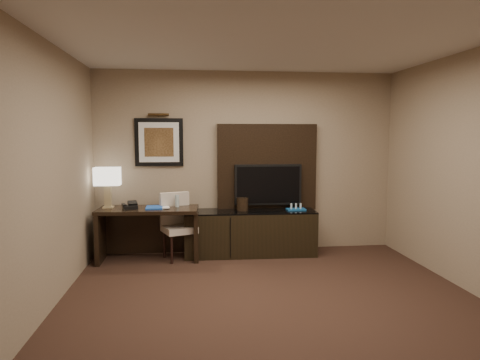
{
  "coord_description": "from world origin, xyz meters",
  "views": [
    {
      "loc": [
        -0.84,
        -3.91,
        1.75
      ],
      "look_at": [
        -0.18,
        1.8,
        1.15
      ],
      "focal_mm": 32.0,
      "sensor_mm": 36.0,
      "label": 1
    }
  ],
  "objects": [
    {
      "name": "floor",
      "position": [
        0.0,
        0.0,
        -0.01
      ],
      "size": [
        4.5,
        5.0,
        0.01
      ],
      "primitive_type": "cube",
      "color": "black",
      "rests_on": "ground"
    },
    {
      "name": "water_bottle",
      "position": [
        -1.04,
        2.16,
        0.82
      ],
      "size": [
        0.07,
        0.07,
        0.17
      ],
      "primitive_type": "cylinder",
      "rotation": [
        0.0,
        0.0,
        -0.25
      ],
      "color": "silver",
      "rests_on": "desk"
    },
    {
      "name": "artwork",
      "position": [
        -1.3,
        2.48,
        1.65
      ],
      "size": [
        0.7,
        0.04,
        0.7
      ],
      "primitive_type": "cube",
      "color": "black",
      "rests_on": "wall_back"
    },
    {
      "name": "ice_bucket",
      "position": [
        -0.1,
        2.22,
        0.75
      ],
      "size": [
        0.19,
        0.19,
        0.19
      ],
      "primitive_type": "cylinder",
      "rotation": [
        0.0,
        0.0,
        -0.15
      ],
      "color": "black",
      "rests_on": "credenza"
    },
    {
      "name": "ceiling",
      "position": [
        0.0,
        0.0,
        2.7
      ],
      "size": [
        4.5,
        5.0,
        0.01
      ],
      "primitive_type": "cube",
      "color": "silver",
      "rests_on": "wall_back"
    },
    {
      "name": "desk_chair",
      "position": [
        -1.02,
        2.08,
        0.44
      ],
      "size": [
        0.57,
        0.61,
        0.89
      ],
      "primitive_type": null,
      "rotation": [
        0.0,
        0.0,
        0.36
      ],
      "color": "beige",
      "rests_on": "floor"
    },
    {
      "name": "tv",
      "position": [
        0.3,
        2.34,
        1.02
      ],
      "size": [
        1.0,
        0.08,
        0.6
      ],
      "primitive_type": "cube",
      "color": "black",
      "rests_on": "tv_wall_panel"
    },
    {
      "name": "picture_light",
      "position": [
        -1.3,
        2.44,
        2.05
      ],
      "size": [
        0.04,
        0.04,
        0.3
      ],
      "primitive_type": "cylinder",
      "color": "#422D15",
      "rests_on": "wall_back"
    },
    {
      "name": "book",
      "position": [
        -1.3,
        2.04,
        0.84
      ],
      "size": [
        0.15,
        0.04,
        0.21
      ],
      "primitive_type": "imported",
      "rotation": [
        0.0,
        0.0,
        0.16
      ],
      "color": "#AEA989",
      "rests_on": "desk"
    },
    {
      "name": "wall_left",
      "position": [
        -2.25,
        0.0,
        1.35
      ],
      "size": [
        0.01,
        5.0,
        2.7
      ],
      "primitive_type": "cube",
      "color": "gray",
      "rests_on": "floor"
    },
    {
      "name": "blue_folder",
      "position": [
        -1.35,
        2.08,
        0.75
      ],
      "size": [
        0.24,
        0.31,
        0.02
      ],
      "primitive_type": "cube",
      "rotation": [
        0.0,
        0.0,
        0.03
      ],
      "color": "#1948A7",
      "rests_on": "desk"
    },
    {
      "name": "tv_wall_panel",
      "position": [
        0.3,
        2.44,
        1.27
      ],
      "size": [
        1.5,
        0.12,
        1.3
      ],
      "primitive_type": "cube",
      "color": "black",
      "rests_on": "wall_back"
    },
    {
      "name": "desk",
      "position": [
        -1.44,
        2.1,
        0.37
      ],
      "size": [
        1.41,
        0.67,
        0.74
      ],
      "primitive_type": "cube",
      "rotation": [
        0.0,
        0.0,
        -0.06
      ],
      "color": "black",
      "rests_on": "floor"
    },
    {
      "name": "wall_front",
      "position": [
        0.0,
        -2.5,
        1.35
      ],
      "size": [
        4.5,
        0.01,
        2.7
      ],
      "primitive_type": "cube",
      "color": "gray",
      "rests_on": "floor"
    },
    {
      "name": "desk_phone",
      "position": [
        -1.68,
        2.05,
        0.79
      ],
      "size": [
        0.23,
        0.22,
        0.09
      ],
      "primitive_type": null,
      "rotation": [
        0.0,
        0.0,
        0.32
      ],
      "color": "black",
      "rests_on": "desk"
    },
    {
      "name": "table_lamp",
      "position": [
        -2.0,
        2.18,
        1.03
      ],
      "size": [
        0.4,
        0.31,
        0.58
      ],
      "primitive_type": null,
      "rotation": [
        0.0,
        0.0,
        -0.33
      ],
      "color": "tan",
      "rests_on": "desk"
    },
    {
      "name": "credenza",
      "position": [
        0.01,
        2.2,
        0.33
      ],
      "size": [
        1.92,
        0.59,
        0.66
      ],
      "primitive_type": "cube",
      "rotation": [
        0.0,
        0.0,
        -0.03
      ],
      "color": "black",
      "rests_on": "floor"
    },
    {
      "name": "wall_back",
      "position": [
        0.0,
        2.5,
        1.35
      ],
      "size": [
        4.5,
        0.01,
        2.7
      ],
      "primitive_type": "cube",
      "color": "gray",
      "rests_on": "floor"
    },
    {
      "name": "minibar_tray",
      "position": [
        0.69,
        2.18,
        0.7
      ],
      "size": [
        0.28,
        0.17,
        0.1
      ],
      "primitive_type": null,
      "rotation": [
        0.0,
        0.0,
        0.02
      ],
      "color": "#175697",
      "rests_on": "credenza"
    }
  ]
}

